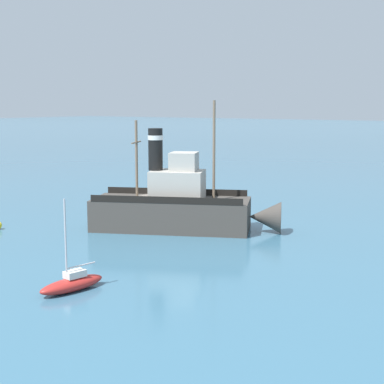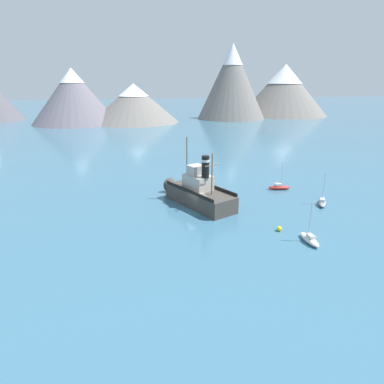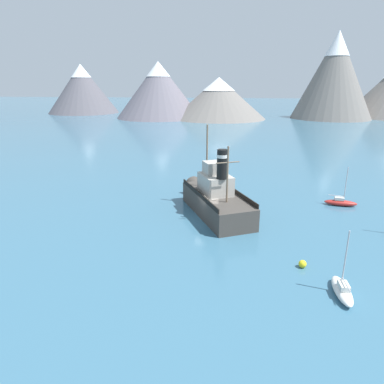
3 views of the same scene
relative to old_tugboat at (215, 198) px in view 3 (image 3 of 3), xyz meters
name	(u,v)px [view 3 (image 3 of 3)]	position (x,y,z in m)	size (l,w,h in m)	color
ground_plane	(207,220)	(-0.71, -2.43, -1.83)	(600.00, 600.00, 0.00)	#38667F
mountain_ridge	(267,86)	(15.75, 117.89, 10.93)	(184.47, 58.46, 33.92)	#56545B
old_tugboat	(215,198)	(0.00, 0.00, 0.00)	(9.19, 14.47, 9.90)	#423D38
sailboat_white	(342,290)	(10.00, -15.25, -1.40)	(1.12, 3.81, 4.90)	white
sailboat_red	(341,202)	(15.36, 4.19, -1.40)	(3.93, 1.70, 4.90)	#B22823
mooring_buoy	(303,264)	(7.91, -11.64, -1.51)	(0.65, 0.65, 0.65)	yellow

